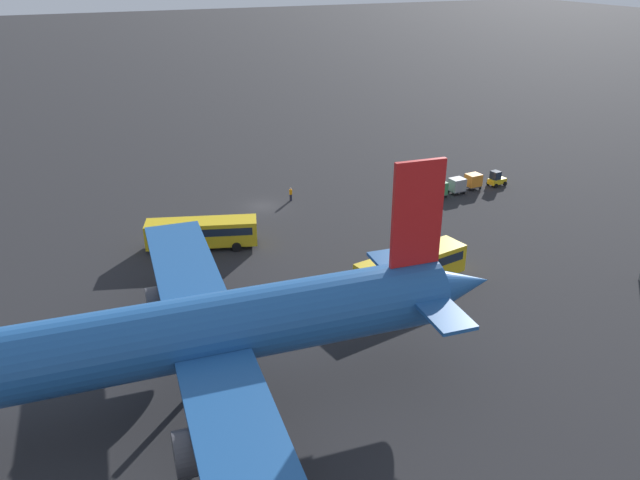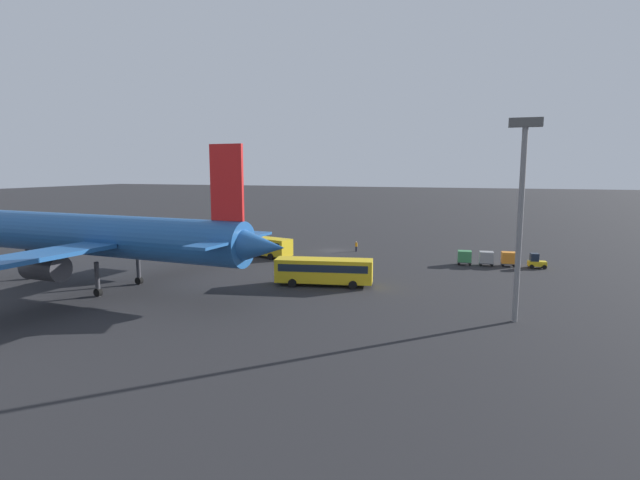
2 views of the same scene
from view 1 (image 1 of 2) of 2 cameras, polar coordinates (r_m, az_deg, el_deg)
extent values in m
plane|color=#232326|center=(78.60, -5.29, 3.10)|extent=(600.00, 600.00, 0.00)
cylinder|color=#1E5193|center=(42.03, -12.85, -8.50)|extent=(37.75, 7.49, 4.83)
cone|color=#1E5193|center=(47.66, 11.96, -4.16)|extent=(6.57, 4.78, 4.34)
cube|color=#1E5193|center=(33.89, -6.94, -18.73)|extent=(6.09, 17.56, 0.44)
cube|color=#1E5193|center=(52.05, -12.30, -2.35)|extent=(6.09, 17.56, 0.44)
cube|color=red|center=(43.45, 8.89, 2.36)|extent=(3.77, 0.63, 7.72)
cube|color=#1E5193|center=(46.10, 8.83, -4.25)|extent=(3.51, 12.70, 0.28)
cylinder|color=#38383D|center=(36.70, -9.55, -18.12)|extent=(4.68, 2.97, 2.65)
cylinder|color=#38383D|center=(50.41, -13.00, -5.37)|extent=(4.68, 2.97, 2.65)
cylinder|color=#38383D|center=(42.22, -9.12, -15.31)|extent=(0.50, 0.50, 3.86)
cylinder|color=black|center=(43.18, -8.98, -16.81)|extent=(0.93, 0.56, 0.90)
cylinder|color=#38383D|center=(47.18, -10.56, -10.57)|extent=(0.50, 0.50, 3.86)
cylinder|color=black|center=(48.04, -10.42, -12.02)|extent=(0.93, 0.56, 0.90)
cube|color=gold|center=(67.73, -10.74, 0.71)|extent=(12.00, 6.03, 2.64)
cube|color=#192333|center=(67.55, -10.78, 1.06)|extent=(11.11, 5.80, 0.84)
cylinder|color=black|center=(67.34, -13.80, -0.93)|extent=(1.04, 0.57, 1.00)
cylinder|color=black|center=(69.97, -13.55, 0.10)|extent=(1.04, 0.57, 1.00)
cylinder|color=black|center=(66.72, -7.63, -0.65)|extent=(1.04, 0.57, 1.00)
cylinder|color=black|center=(69.37, -7.61, 0.38)|extent=(1.04, 0.57, 1.00)
cube|color=gold|center=(59.59, 8.32, -2.51)|extent=(11.94, 4.99, 2.77)
cube|color=#192333|center=(59.38, 8.35, -2.10)|extent=(11.03, 4.85, 0.89)
cylinder|color=black|center=(57.12, 6.53, -5.21)|extent=(1.04, 0.48, 1.00)
cylinder|color=black|center=(59.14, 4.66, -4.01)|extent=(1.04, 0.48, 1.00)
cylinder|color=black|center=(61.52, 11.69, -3.28)|extent=(1.04, 0.48, 1.00)
cylinder|color=black|center=(63.39, 9.79, -2.23)|extent=(1.04, 0.48, 1.00)
cube|color=gold|center=(88.59, 15.88, 5.22)|extent=(2.55, 1.62, 0.70)
cube|color=#192333|center=(88.01, 15.75, 5.73)|extent=(1.23, 1.31, 1.10)
cylinder|color=black|center=(87.67, 15.79, 4.78)|extent=(0.62, 0.30, 0.60)
cylinder|color=black|center=(88.56, 15.15, 5.06)|extent=(0.62, 0.30, 0.60)
cylinder|color=black|center=(88.85, 16.55, 4.95)|extent=(0.62, 0.30, 0.60)
cylinder|color=black|center=(89.73, 15.91, 5.23)|extent=(0.62, 0.30, 0.60)
cylinder|color=#1E1E2D|center=(80.04, -2.69, 3.91)|extent=(0.32, 0.32, 0.85)
cylinder|color=orange|center=(79.78, -2.70, 4.42)|extent=(0.38, 0.38, 0.65)
sphere|color=tan|center=(79.62, -2.70, 4.72)|extent=(0.24, 0.24, 0.24)
cube|color=#38383D|center=(86.54, 13.79, 4.83)|extent=(2.13, 1.84, 0.10)
cube|color=orange|center=(86.26, 13.84, 5.36)|extent=(2.03, 1.75, 1.60)
cylinder|color=black|center=(85.68, 13.66, 4.48)|extent=(0.37, 0.15, 0.36)
cylinder|color=black|center=(86.58, 13.12, 4.75)|extent=(0.37, 0.15, 0.36)
cylinder|color=black|center=(86.66, 14.43, 4.63)|extent=(0.37, 0.15, 0.36)
cylinder|color=black|center=(87.54, 13.88, 4.89)|extent=(0.37, 0.15, 0.36)
cube|color=#38383D|center=(84.35, 12.37, 4.45)|extent=(2.13, 1.84, 0.10)
cube|color=gray|center=(84.06, 12.42, 4.99)|extent=(2.03, 1.75, 1.60)
cylinder|color=black|center=(83.50, 12.23, 4.09)|extent=(0.37, 0.15, 0.36)
cylinder|color=black|center=(84.42, 11.68, 4.36)|extent=(0.37, 0.15, 0.36)
cylinder|color=black|center=(84.45, 13.03, 4.24)|extent=(0.37, 0.15, 0.36)
cylinder|color=black|center=(85.35, 12.48, 4.52)|extent=(0.37, 0.15, 0.36)
cube|color=#38383D|center=(82.49, 10.74, 4.13)|extent=(2.13, 1.84, 0.10)
cube|color=#38844C|center=(82.20, 10.79, 4.68)|extent=(2.03, 1.75, 1.60)
cylinder|color=black|center=(81.66, 10.58, 3.75)|extent=(0.37, 0.15, 0.36)
cylinder|color=black|center=(82.59, 10.04, 4.04)|extent=(0.37, 0.15, 0.36)
cylinder|color=black|center=(82.57, 11.42, 3.92)|extent=(0.37, 0.15, 0.36)
cylinder|color=black|center=(83.49, 10.87, 4.20)|extent=(0.37, 0.15, 0.36)
camera|label=2|loc=(50.47, 73.78, -11.54)|focal=28.00mm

